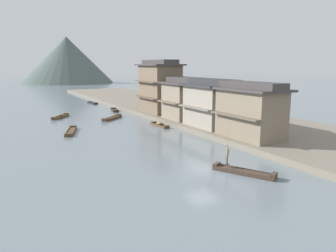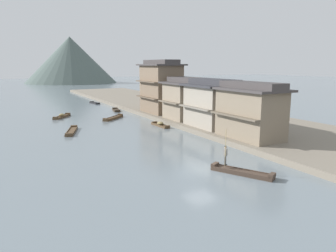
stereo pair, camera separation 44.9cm
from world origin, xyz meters
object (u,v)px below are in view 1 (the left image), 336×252
house_waterfront_narrow (160,87)px  boat_moored_third (112,118)px  house_waterfront_tall (185,98)px  boat_moored_second (160,125)px  boat_foreground_poled (244,172)px  house_waterfront_second (213,103)px  boat_moored_nearest (60,116)px  boat_moored_far (71,131)px  house_waterfront_nearest (250,111)px  boat_midriver_drifting (115,110)px  boatman_person (227,153)px  boat_midriver_upstream (93,103)px

house_waterfront_narrow → boat_moored_third: bearing=177.6°
house_waterfront_tall → boat_moored_second: bearing=-167.7°
boat_foreground_poled → house_waterfront_second: 17.70m
boat_moored_nearest → boat_moored_far: 12.70m
boat_moored_third → house_waterfront_nearest: house_waterfront_nearest is taller
boat_moored_nearest → house_waterfront_second: (15.57, -20.20, 3.36)m
boat_moored_nearest → house_waterfront_narrow: bearing=-20.3°
boat_foreground_poled → boat_midriver_drifting: size_ratio=1.23×
boat_foreground_poled → boat_midriver_drifting: 38.92m
boat_moored_nearest → house_waterfront_nearest: house_waterfront_nearest is taller
boatman_person → boat_midriver_upstream: (3.41, 50.65, -1.39)m
boat_foreground_poled → boat_moored_nearest: 36.24m
boat_midriver_drifting → house_waterfront_nearest: bearing=-81.6°
boat_moored_nearest → house_waterfront_nearest: 31.75m
boat_moored_third → house_waterfront_second: 17.52m
boatman_person → house_waterfront_narrow: size_ratio=0.35×
boat_foreground_poled → house_waterfront_narrow: 31.22m
house_waterfront_nearest → boat_moored_far: bearing=136.9°
boat_moored_far → house_waterfront_second: 18.63m
house_waterfront_tall → house_waterfront_second: bearing=-90.0°
boat_foreground_poled → boat_moored_third: 30.16m
boat_midriver_drifting → house_waterfront_second: 24.29m
house_waterfront_nearest → house_waterfront_narrow: bearing=89.2°
boat_moored_third → boat_midriver_upstream: (3.09, 21.78, -0.03)m
boat_moored_third → boat_midriver_drifting: (3.52, 8.63, -0.03)m
house_waterfront_second → house_waterfront_narrow: bearing=90.9°
boat_foreground_poled → boat_midriver_upstream: 52.01m
boatman_person → boat_moored_second: size_ratio=0.75×
boat_moored_second → boat_midriver_upstream: (-0.76, 30.84, -0.10)m
boat_moored_far → boat_midriver_upstream: boat_moored_far is taller
boat_midriver_upstream → house_waterfront_second: 37.23m
boatman_person → boat_moored_second: (4.17, 19.82, -1.29)m
boat_moored_second → house_waterfront_tall: (4.77, 1.04, 3.37)m
boat_moored_third → boat_midriver_upstream: 22.00m
boat_moored_nearest → boat_midriver_drifting: 10.99m
boat_moored_second → boat_moored_far: (-11.91, 1.74, -0.09)m
boat_moored_second → house_waterfront_tall: bearing=12.3°
boat_moored_second → boat_moored_far: size_ratio=0.74×
boat_moored_far → house_waterfront_narrow: size_ratio=0.63×
boat_moored_second → house_waterfront_narrow: house_waterfront_narrow is taller
boat_moored_far → house_waterfront_second: (16.68, -7.55, 3.45)m
boat_foreground_poled → house_waterfront_tall: 23.88m
boat_moored_second → house_waterfront_nearest: house_waterfront_nearest is taller
boat_moored_third → house_waterfront_narrow: (8.39, -0.36, 4.72)m
boatman_person → house_waterfront_second: (8.93, 14.00, 2.07)m
boat_foreground_poled → boat_moored_nearest: (-7.33, 35.49, 0.07)m
boat_moored_third → boat_midriver_upstream: boat_moored_third is taller
boat_moored_far → house_waterfront_nearest: house_waterfront_nearest is taller
house_waterfront_second → house_waterfront_tall: same height
boatman_person → house_waterfront_narrow: house_waterfront_narrow is taller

